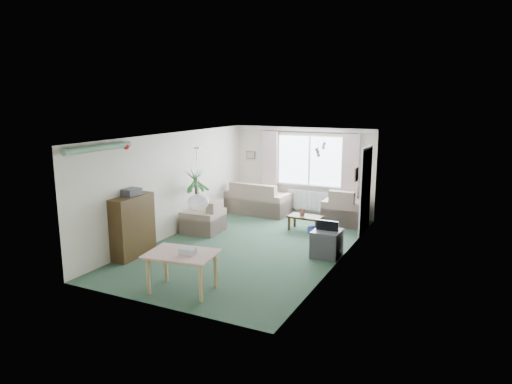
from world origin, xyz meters
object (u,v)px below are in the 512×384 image
at_px(dining_table, 182,272).
at_px(tv_cube, 327,243).
at_px(armchair_left, 203,216).
at_px(armchair_corner, 345,206).
at_px(bookshelf, 133,226).
at_px(sofa, 259,197).
at_px(pet_bed, 319,230).
at_px(houseplant, 196,200).
at_px(coffee_table, 305,223).

relative_size(dining_table, tv_cube, 1.72).
bearing_deg(armchair_left, armchair_corner, 123.85).
xyz_separation_m(armchair_corner, bookshelf, (-3.21, -4.34, 0.18)).
xyz_separation_m(sofa, bookshelf, (-0.74, -4.36, 0.19)).
bearing_deg(pet_bed, houseplant, -155.32).
distance_m(armchair_left, houseplant, 0.43).
bearing_deg(houseplant, armchair_left, 22.45).
bearing_deg(armchair_corner, armchair_left, 37.65).
xyz_separation_m(armchair_corner, tv_cube, (0.33, -2.62, -0.18)).
height_order(sofa, pet_bed, sofa).
distance_m(armchair_corner, bookshelf, 5.40).
height_order(sofa, armchair_corner, armchair_corner).
relative_size(armchair_corner, armchair_left, 1.16).
bearing_deg(pet_bed, armchair_corner, 72.84).
distance_m(houseplant, tv_cube, 3.40).
relative_size(armchair_corner, tv_cube, 1.69).
bearing_deg(sofa, coffee_table, 151.75).
relative_size(coffee_table, pet_bed, 1.45).
bearing_deg(bookshelf, dining_table, -29.39).
relative_size(bookshelf, houseplant, 0.79).
relative_size(sofa, armchair_left, 2.01).
bearing_deg(dining_table, tv_cube, 58.64).
distance_m(coffee_table, houseplant, 2.71).
distance_m(bookshelf, dining_table, 2.16).
bearing_deg(sofa, dining_table, 105.20).
height_order(sofa, armchair_left, sofa).
distance_m(sofa, armchair_left, 2.31).
bearing_deg(tv_cube, dining_table, -121.93).
height_order(armchair_left, tv_cube, armchair_left).
bearing_deg(coffee_table, pet_bed, -4.19).
distance_m(sofa, dining_table, 5.47).
bearing_deg(armchair_left, bookshelf, -13.48).
relative_size(coffee_table, houseplant, 0.51).
xyz_separation_m(coffee_table, houseplant, (-2.32, -1.26, 0.61)).
relative_size(armchair_left, tv_cube, 1.46).
bearing_deg(sofa, armchair_corner, -177.54).
distance_m(sofa, pet_bed, 2.43).
relative_size(armchair_left, houseplant, 0.55).
bearing_deg(bookshelf, houseplant, 82.83).
xyz_separation_m(sofa, dining_table, (1.15, -5.35, -0.12)).
bearing_deg(tv_cube, pet_bed, 112.72).
bearing_deg(armchair_left, houseplant, -71.79).
bearing_deg(coffee_table, tv_cube, -56.69).
bearing_deg(sofa, armchair_left, 83.05).
relative_size(sofa, armchair_corner, 1.74).
relative_size(coffee_table, bookshelf, 0.64).
height_order(armchair_left, houseplant, houseplant).
xyz_separation_m(tv_cube, pet_bed, (-0.67, 1.55, -0.22)).
xyz_separation_m(dining_table, pet_bed, (0.98, 4.25, -0.27)).
bearing_deg(coffee_table, armchair_left, -151.04).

